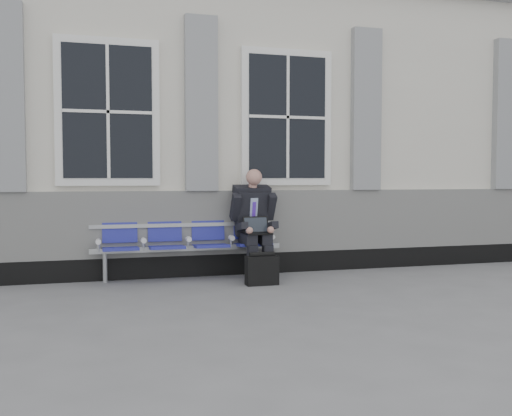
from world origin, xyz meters
name	(u,v)px	position (x,y,z in m)	size (l,w,h in m)	color
ground	(297,293)	(0.00, 0.00, 0.00)	(70.00, 70.00, 0.00)	slate
station_building	(230,130)	(-0.02, 3.47, 2.22)	(14.40, 4.40, 4.49)	beige
bench	(188,238)	(-1.12, 1.32, 0.55)	(2.60, 0.47, 0.91)	#9EA0A3
businessman	(254,220)	(-0.22, 1.18, 0.80)	(0.61, 0.83, 1.50)	black
briefcase	(262,270)	(-0.27, 0.59, 0.20)	(0.42, 0.18, 0.43)	black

